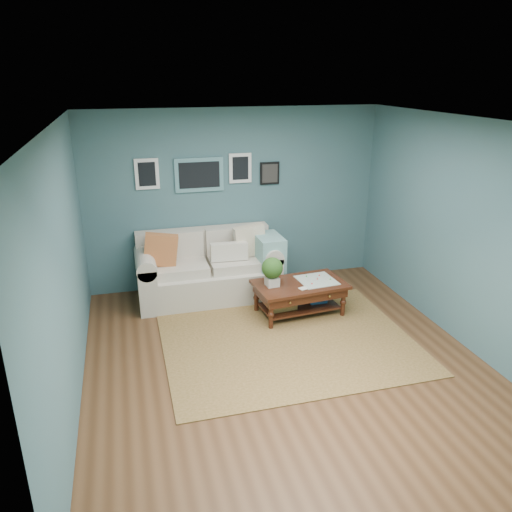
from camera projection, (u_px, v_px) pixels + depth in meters
name	position (u px, v px, depth m)	size (l,w,h in m)	color
room_shell	(284.00, 250.00, 5.39)	(5.00, 5.02, 2.70)	brown
area_rug	(288.00, 341.00, 6.23)	(3.06, 2.45, 0.01)	brown
loveseat	(214.00, 268.00, 7.39)	(2.10, 0.96, 1.08)	beige
coffee_table	(295.00, 289.00, 6.82)	(1.29, 0.82, 0.86)	black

